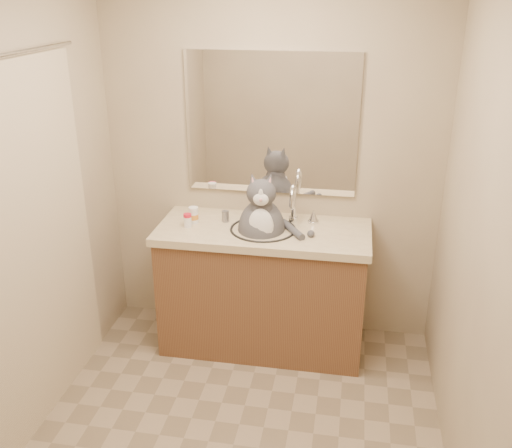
# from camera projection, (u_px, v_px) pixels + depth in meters

# --- Properties ---
(room) EXTENTS (2.22, 2.52, 2.42)m
(room) POSITION_uv_depth(u_px,v_px,m) (229.00, 239.00, 2.57)
(room) COLOR gray
(room) RESTS_ON ground
(vanity) EXTENTS (1.34, 0.59, 1.12)m
(vanity) POSITION_uv_depth(u_px,v_px,m) (263.00, 285.00, 3.74)
(vanity) COLOR brown
(vanity) RESTS_ON ground
(mirror) EXTENTS (1.10, 0.02, 0.90)m
(mirror) POSITION_uv_depth(u_px,v_px,m) (271.00, 124.00, 3.60)
(mirror) COLOR white
(mirror) RESTS_ON room
(shower_curtain) EXTENTS (0.02, 1.30, 1.93)m
(shower_curtain) POSITION_uv_depth(u_px,v_px,m) (33.00, 247.00, 2.90)
(shower_curtain) COLOR beige
(shower_curtain) RESTS_ON ground
(cat) EXTENTS (0.45, 0.36, 0.59)m
(cat) POSITION_uv_depth(u_px,v_px,m) (262.00, 226.00, 3.54)
(cat) COLOR #4A4A4F
(cat) RESTS_ON vanity
(pill_bottle_redcap) EXTENTS (0.05, 0.05, 0.09)m
(pill_bottle_redcap) POSITION_uv_depth(u_px,v_px,m) (188.00, 220.00, 3.59)
(pill_bottle_redcap) COLOR white
(pill_bottle_redcap) RESTS_ON vanity
(pill_bottle_orange) EXTENTS (0.06, 0.06, 0.11)m
(pill_bottle_orange) POSITION_uv_depth(u_px,v_px,m) (194.00, 215.00, 3.65)
(pill_bottle_orange) COLOR white
(pill_bottle_orange) RESTS_ON vanity
(grey_canister) EXTENTS (0.05, 0.05, 0.07)m
(grey_canister) POSITION_uv_depth(u_px,v_px,m) (225.00, 216.00, 3.67)
(grey_canister) COLOR slate
(grey_canister) RESTS_ON vanity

